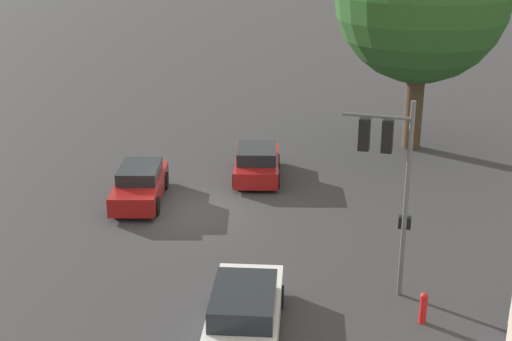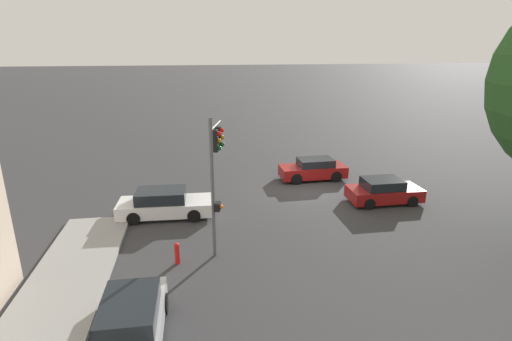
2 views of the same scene
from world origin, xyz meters
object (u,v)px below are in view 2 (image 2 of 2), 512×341
fire_hydrant (177,253)px  traffic_signal (216,160)px  crossing_car_2 (384,191)px  crossing_car_1 (164,204)px  crossing_car_0 (313,169)px  parked_car_0 (130,325)px

fire_hydrant → traffic_signal: bearing=-150.7°
crossing_car_2 → crossing_car_1: bearing=180.0°
crossing_car_0 → crossing_car_1: size_ratio=0.90×
crossing_car_0 → parked_car_0: size_ratio=0.95×
crossing_car_1 → fire_hydrant: crossing_car_1 is taller
traffic_signal → fire_hydrant: 4.05m
crossing_car_0 → parked_car_0: (9.60, 13.86, -0.01)m
crossing_car_2 → parked_car_0: parked_car_0 is taller
crossing_car_1 → traffic_signal: bearing=-55.0°
parked_car_0 → fire_hydrant: (-1.17, -4.45, -0.18)m
crossing_car_0 → crossing_car_2: crossing_car_0 is taller
crossing_car_2 → traffic_signal: bearing=-157.7°
traffic_signal → parked_car_0: 6.99m
traffic_signal → fire_hydrant: (1.71, 0.96, -3.55)m
traffic_signal → crossing_car_1: bearing=137.2°
parked_car_0 → fire_hydrant: size_ratio=4.94×
crossing_car_2 → crossing_car_0: bearing=121.3°
crossing_car_1 → crossing_car_2: 12.01m
crossing_car_1 → parked_car_0: (0.36, 9.29, -0.01)m
crossing_car_2 → parked_car_0: 15.55m
crossing_car_1 → parked_car_0: size_ratio=1.06×
crossing_car_1 → parked_car_0: bearing=-90.3°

